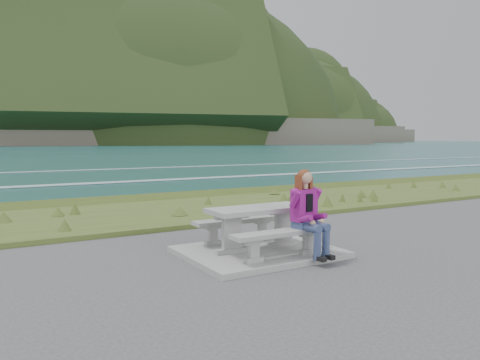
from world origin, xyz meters
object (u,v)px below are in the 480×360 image
object	(u,v)px
seated_woman	(310,224)
bench_landward	(282,237)
bench_seaward	(238,223)
picnic_table	(259,216)

from	to	relation	value
seated_woman	bench_landward	bearing A→B (deg)	158.68
bench_landward	bench_seaward	size ratio (longest dim) A/B	1.00
picnic_table	bench_seaward	world-z (taller)	picnic_table
bench_landward	bench_seaward	xyz separation A→B (m)	(0.00, 1.40, 0.00)
bench_landward	seated_woman	distance (m)	0.53
bench_seaward	seated_woman	distance (m)	1.62
bench_seaward	seated_woman	world-z (taller)	seated_woman
bench_landward	bench_seaward	bearing A→B (deg)	90.00
picnic_table	bench_landward	size ratio (longest dim) A/B	1.00
picnic_table	seated_woman	xyz separation A→B (m)	(0.48, -0.84, -0.06)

